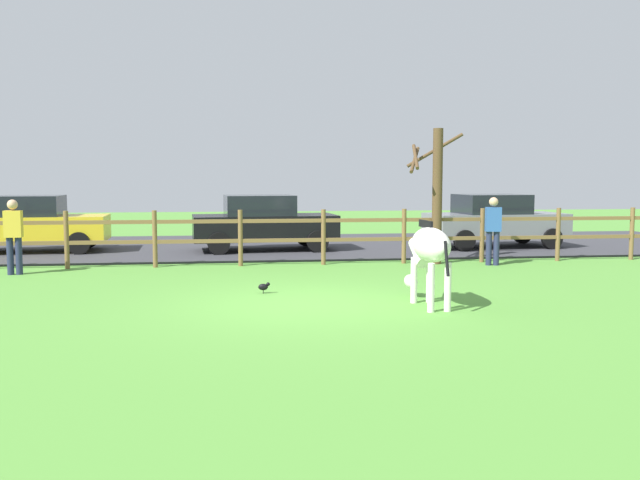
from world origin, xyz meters
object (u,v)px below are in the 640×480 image
(visitor_right_of_tree, at_px, (493,228))
(parked_car_yellow, at_px, (31,223))
(zebra, at_px, (429,251))
(visitor_left_of_tree, at_px, (14,233))
(bare_tree, at_px, (435,191))
(crow_on_grass, at_px, (264,287))
(parked_car_grey, at_px, (494,220))
(parked_car_black, at_px, (263,222))

(visitor_right_of_tree, bearing_deg, parked_car_yellow, 161.48)
(zebra, xyz_separation_m, visitor_left_of_tree, (-7.94, 4.61, -0.02))
(parked_car_yellow, distance_m, visitor_left_of_tree, 4.23)
(bare_tree, xyz_separation_m, visitor_right_of_tree, (1.30, -0.48, -0.87))
(crow_on_grass, xyz_separation_m, parked_car_grey, (7.08, 6.83, 0.72))
(crow_on_grass, distance_m, parked_car_black, 6.89)
(zebra, xyz_separation_m, parked_car_black, (-2.37, 8.40, -0.08))
(bare_tree, height_order, crow_on_grass, bare_tree)
(visitor_left_of_tree, bearing_deg, parked_car_yellow, 101.30)
(crow_on_grass, distance_m, visitor_right_of_tree, 6.57)
(zebra, distance_m, visitor_left_of_tree, 9.19)
(parked_car_grey, relative_size, visitor_right_of_tree, 2.52)
(zebra, height_order, visitor_left_of_tree, visitor_left_of_tree)
(parked_car_grey, distance_m, visitor_right_of_tree, 3.84)
(bare_tree, relative_size, zebra, 1.70)
(zebra, bearing_deg, visitor_left_of_tree, 149.84)
(parked_car_black, xyz_separation_m, visitor_right_of_tree, (5.36, -3.58, 0.06))
(parked_car_yellow, distance_m, visitor_right_of_tree, 12.40)
(zebra, bearing_deg, parked_car_grey, 62.13)
(bare_tree, relative_size, crow_on_grass, 15.32)
(visitor_right_of_tree, bearing_deg, bare_tree, 159.55)
(bare_tree, distance_m, parked_car_grey, 4.22)
(zebra, xyz_separation_m, parked_car_grey, (4.43, 8.38, -0.08))
(parked_car_grey, bearing_deg, zebra, -117.87)
(bare_tree, height_order, parked_car_black, bare_tree)
(parked_car_yellow, bearing_deg, visitor_right_of_tree, -18.52)
(parked_car_yellow, relative_size, parked_car_grey, 0.99)
(bare_tree, bearing_deg, zebra, -107.71)
(crow_on_grass, xyz_separation_m, visitor_left_of_tree, (-5.29, 3.07, 0.78))
(zebra, distance_m, visitor_right_of_tree, 5.67)
(parked_car_grey, height_order, visitor_left_of_tree, visitor_left_of_tree)
(zebra, relative_size, visitor_right_of_tree, 1.18)
(crow_on_grass, distance_m, parked_car_grey, 9.87)
(bare_tree, xyz_separation_m, parked_car_grey, (2.74, 3.08, -0.94))
(parked_car_black, relative_size, visitor_left_of_tree, 2.52)
(crow_on_grass, distance_m, parked_car_yellow, 9.49)
(crow_on_grass, relative_size, parked_car_grey, 0.05)
(parked_car_grey, distance_m, parked_car_black, 6.80)
(visitor_right_of_tree, bearing_deg, visitor_left_of_tree, -178.93)
(bare_tree, bearing_deg, visitor_left_of_tree, -175.91)
(parked_car_yellow, distance_m, parked_car_black, 6.41)
(bare_tree, height_order, parked_car_yellow, bare_tree)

